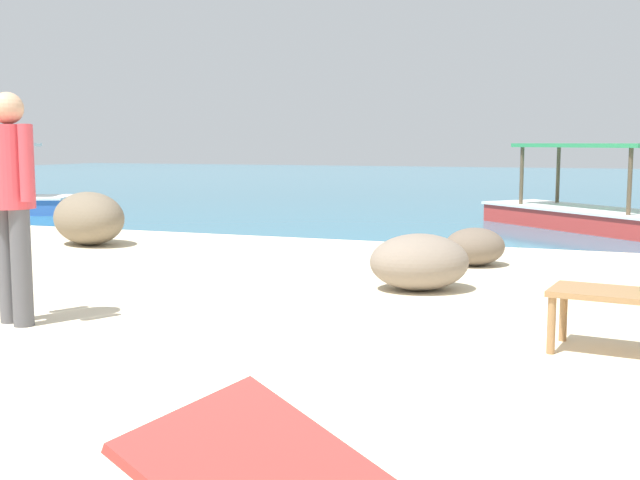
# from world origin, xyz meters

# --- Properties ---
(sand_beach) EXTENTS (18.00, 14.00, 0.04)m
(sand_beach) POSITION_xyz_m (0.00, 0.00, 0.02)
(sand_beach) COLOR beige
(sand_beach) RESTS_ON ground
(water_surface) EXTENTS (60.00, 36.00, 0.03)m
(water_surface) POSITION_xyz_m (0.00, 22.00, 0.00)
(water_surface) COLOR teal
(water_surface) RESTS_ON ground
(low_bench_table) EXTENTS (0.81, 0.54, 0.39)m
(low_bench_table) POSITION_xyz_m (1.77, 2.21, 0.37)
(low_bench_table) COLOR olive
(low_bench_table) RESTS_ON sand_beach
(person_standing) EXTENTS (0.49, 0.32, 1.62)m
(person_standing) POSITION_xyz_m (-2.19, 1.57, 0.99)
(person_standing) COLOR #4C4C51
(person_standing) RESTS_ON sand_beach
(shore_rock_medium) EXTENTS (1.10, 1.04, 0.49)m
(shore_rock_medium) POSITION_xyz_m (0.16, 3.85, 0.29)
(shore_rock_medium) COLOR gray
(shore_rock_medium) RESTS_ON sand_beach
(shore_rock_small) EXTENTS (1.32, 1.16, 0.67)m
(shore_rock_small) POSITION_xyz_m (-4.44, 5.39, 0.37)
(shore_rock_small) COLOR #756651
(shore_rock_small) RESTS_ON sand_beach
(shore_rock_flat) EXTENTS (0.85, 0.84, 0.40)m
(shore_rock_flat) POSITION_xyz_m (0.38, 5.40, 0.24)
(shore_rock_flat) COLOR #6B5B4C
(shore_rock_flat) RESTS_ON sand_beach
(boat_red) EXTENTS (3.49, 3.33, 1.29)m
(boat_red) POSITION_xyz_m (1.36, 9.73, 0.29)
(boat_red) COLOR #C63833
(boat_red) RESTS_ON water_surface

